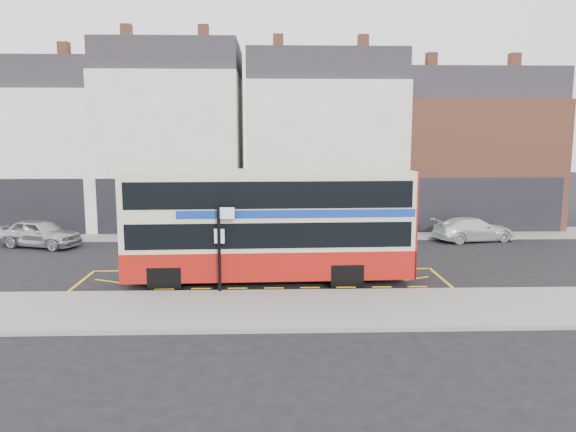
{
  "coord_description": "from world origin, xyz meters",
  "views": [
    {
      "loc": [
        0.27,
        -19.61,
        5.68
      ],
      "look_at": [
        0.98,
        2.0,
        2.45
      ],
      "focal_mm": 35.0,
      "sensor_mm": 36.0,
      "label": 1
    }
  ],
  "objects_px": {
    "car_silver": "(40,233)",
    "car_grey": "(227,233)",
    "double_decker_bus": "(270,224)",
    "bus_stop_post": "(221,239)",
    "car_white": "(473,229)",
    "street_tree_right": "(367,178)"
  },
  "relations": [
    {
      "from": "car_silver",
      "to": "street_tree_right",
      "type": "distance_m",
      "value": 17.45
    },
    {
      "from": "car_silver",
      "to": "car_white",
      "type": "relative_size",
      "value": 0.97
    },
    {
      "from": "bus_stop_post",
      "to": "car_white",
      "type": "xyz_separation_m",
      "value": [
        12.42,
        9.57,
        -1.37
      ]
    },
    {
      "from": "bus_stop_post",
      "to": "car_silver",
      "type": "height_order",
      "value": "bus_stop_post"
    },
    {
      "from": "car_grey",
      "to": "car_silver",
      "type": "bearing_deg",
      "value": 88.6
    },
    {
      "from": "double_decker_bus",
      "to": "car_silver",
      "type": "bearing_deg",
      "value": 146.73
    },
    {
      "from": "bus_stop_post",
      "to": "car_silver",
      "type": "xyz_separation_m",
      "value": [
        -9.76,
        8.67,
        -1.28
      ]
    },
    {
      "from": "bus_stop_post",
      "to": "car_silver",
      "type": "bearing_deg",
      "value": 144.23
    },
    {
      "from": "car_white",
      "to": "street_tree_right",
      "type": "bearing_deg",
      "value": 53.23
    },
    {
      "from": "car_white",
      "to": "bus_stop_post",
      "type": "bearing_deg",
      "value": 116.51
    },
    {
      "from": "car_grey",
      "to": "bus_stop_post",
      "type": "bearing_deg",
      "value": -178.52
    },
    {
      "from": "double_decker_bus",
      "to": "car_silver",
      "type": "xyz_separation_m",
      "value": [
        -11.46,
        7.03,
        -1.54
      ]
    },
    {
      "from": "car_silver",
      "to": "car_grey",
      "type": "bearing_deg",
      "value": -70.52
    },
    {
      "from": "double_decker_bus",
      "to": "car_grey",
      "type": "relative_size",
      "value": 2.63
    },
    {
      "from": "car_silver",
      "to": "car_white",
      "type": "xyz_separation_m",
      "value": [
        22.18,
        0.9,
        -0.09
      ]
    },
    {
      "from": "car_silver",
      "to": "car_grey",
      "type": "height_order",
      "value": "car_silver"
    },
    {
      "from": "double_decker_bus",
      "to": "street_tree_right",
      "type": "bearing_deg",
      "value": 60.57
    },
    {
      "from": "double_decker_bus",
      "to": "street_tree_right",
      "type": "xyz_separation_m",
      "value": [
        5.48,
        10.45,
        0.87
      ]
    },
    {
      "from": "car_silver",
      "to": "car_grey",
      "type": "distance_m",
      "value": 9.28
    },
    {
      "from": "car_silver",
      "to": "double_decker_bus",
      "type": "bearing_deg",
      "value": -102.31
    },
    {
      "from": "bus_stop_post",
      "to": "double_decker_bus",
      "type": "bearing_deg",
      "value": 49.79
    },
    {
      "from": "double_decker_bus",
      "to": "bus_stop_post",
      "type": "xyz_separation_m",
      "value": [
        -1.7,
        -1.64,
        -0.25
      ]
    }
  ]
}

